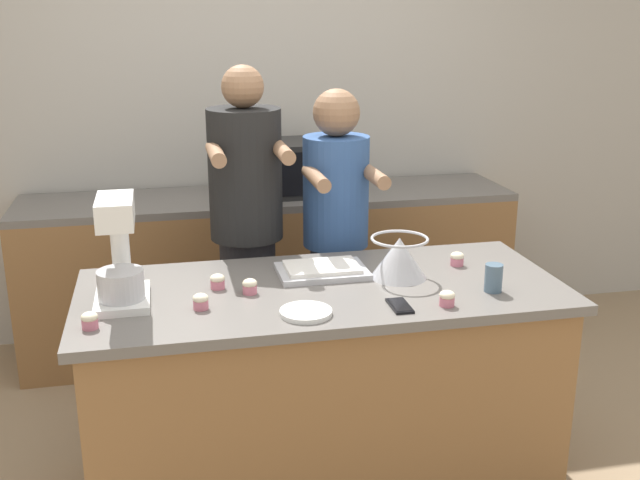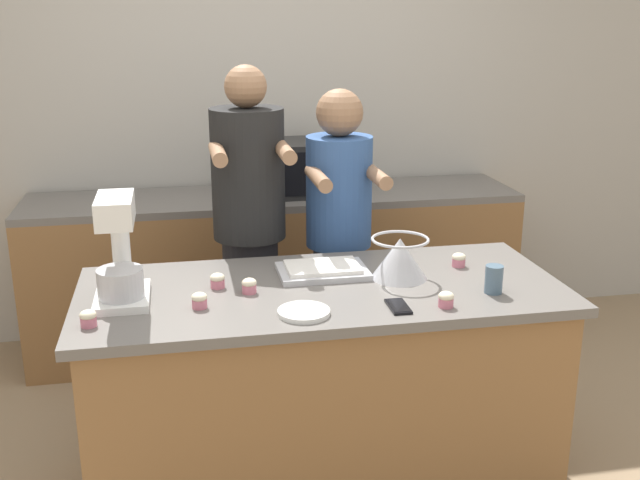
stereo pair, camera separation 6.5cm
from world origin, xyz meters
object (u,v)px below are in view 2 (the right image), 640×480
mixing_bowl (400,257)px  microwave_oven (298,167)px  drinking_glass (494,279)px  cupcake_1 (446,299)px  cell_phone (398,306)px  cupcake_2 (459,260)px  small_plate (304,312)px  stand_mixer (119,256)px  cupcake_5 (199,300)px  cupcake_0 (249,285)px  baking_tray (323,270)px  person_right (339,245)px  cupcake_4 (88,318)px  cupcake_3 (218,280)px  person_left (250,240)px

mixing_bowl → microwave_oven: bearing=98.0°
drinking_glass → cupcake_1: bearing=-155.7°
mixing_bowl → cell_phone: mixing_bowl is taller
cupcake_2 → small_plate: bearing=-151.8°
stand_mixer → cupcake_1: (1.17, -0.29, -0.15)m
drinking_glass → cupcake_5: drinking_glass is taller
cupcake_0 → cupcake_5: 0.23m
baking_tray → drinking_glass: size_ratio=3.33×
cupcake_0 → person_right: bearing=52.6°
cell_phone → small_plate: bearing=179.4°
cupcake_2 → cupcake_4: bearing=-166.5°
stand_mixer → cupcake_5: 0.34m
small_plate → cell_phone: bearing=-0.6°
stand_mixer → baking_tray: (0.80, 0.15, -0.16)m
mixing_bowl → cupcake_2: (0.29, 0.09, -0.06)m
drinking_glass → small_plate: (-0.76, -0.08, -0.05)m
mixing_bowl → cupcake_3: mixing_bowl is taller
small_plate → cupcake_1: cupcake_1 is taller
cupcake_0 → cupcake_4: 0.62m
baking_tray → cell_phone: baking_tray is taller
stand_mixer → cupcake_1: stand_mixer is taller
baking_tray → cupcake_0: (-0.32, -0.16, 0.01)m
cupcake_0 → cupcake_2: 0.92m
stand_mixer → drinking_glass: stand_mixer is taller
small_plate → cupcake_0: 0.31m
baking_tray → drinking_glass: drinking_glass is taller
drinking_glass → cupcake_5: (-1.12, 0.06, -0.02)m
mixing_bowl → cupcake_1: mixing_bowl is taller
cell_phone → cupcake_3: (-0.64, 0.34, 0.03)m
person_left → cell_phone: 1.01m
person_left → cupcake_1: size_ratio=28.46×
cell_phone → cupcake_1: cupcake_1 is taller
drinking_glass → cupcake_0: drinking_glass is taller
cupcake_3 → cupcake_1: bearing=-24.1°
person_left → cupcake_2: 0.98m
mixing_bowl → cupcake_5: size_ratio=3.95×
microwave_oven → small_plate: (-0.26, -1.68, -0.18)m
person_left → drinking_glass: person_left is taller
small_plate → mixing_bowl: bearing=34.4°
cupcake_0 → mixing_bowl: bearing=4.9°
microwave_oven → cupcake_1: 1.74m
person_left → cupcake_1: (0.63, -0.93, 0.02)m
person_right → mixing_bowl: bearing=-78.6°
cell_phone → cupcake_2: (0.39, 0.40, 0.03)m
cell_phone → small_plate: small_plate is taller
cupcake_3 → cell_phone: bearing=-27.9°
person_right → baking_tray: bearing=-109.7°
drinking_glass → cupcake_5: 1.12m
person_right → cupcake_1: bearing=-78.0°
mixing_bowl → cupcake_1: 0.35m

